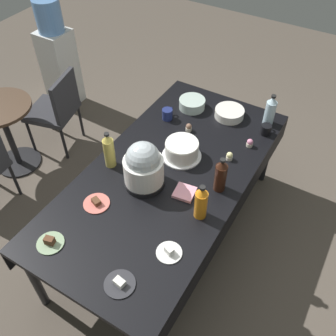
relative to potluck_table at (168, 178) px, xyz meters
The scene contains 23 objects.
ground 0.69m from the potluck_table, ahead, with size 9.00×9.00×0.00m, color brown.
potluck_table is the anchor object (origin of this frame).
frosted_layer_cake 0.24m from the potluck_table, ahead, with size 0.30×0.30×0.14m.
slow_cooker 0.30m from the potluck_table, 152.35° to the left, with size 0.29×0.29×0.36m.
glass_salad_bowl 0.83m from the potluck_table, 15.92° to the left, with size 0.23×0.23×0.09m, color #B2C6BC.
ceramic_snack_bowl 0.85m from the potluck_table, ahead, with size 0.25×0.25×0.07m, color silver.
dessert_plate_white 0.68m from the potluck_table, 148.67° to the right, with size 0.16×0.16×0.05m.
dessert_plate_coral 0.57m from the potluck_table, 151.71° to the left, with size 0.18×0.18×0.04m.
dessert_plate_charcoal 0.92m from the potluck_table, 166.61° to the right, with size 0.18×0.18×0.04m.
dessert_plate_sage 0.95m from the potluck_table, 160.48° to the left, with size 0.17×0.17×0.06m.
cupcake_vanilla 0.49m from the potluck_table, 42.23° to the right, with size 0.05×0.05×0.07m.
cupcake_cocoa 0.52m from the potluck_table, 11.32° to the left, with size 0.05×0.05×0.07m.
cupcake_lemon 0.71m from the potluck_table, 34.80° to the right, with size 0.05×0.05×0.07m.
soda_bottle_ginger_ale 0.48m from the potluck_table, 109.31° to the left, with size 0.08×0.08×0.30m.
soda_bottle_cola 0.43m from the potluck_table, 81.92° to the right, with size 0.09×0.09×0.29m.
soda_bottle_orange_juice 0.48m from the potluck_table, 120.51° to the right, with size 0.08×0.08×0.28m.
soda_bottle_water 1.03m from the potluck_table, 24.70° to the right, with size 0.09×0.09×0.28m.
coffee_mug_black 0.92m from the potluck_table, 29.94° to the right, with size 0.12×0.09×0.08m.
coffee_mug_navy 0.65m from the potluck_table, 31.15° to the left, with size 0.13×0.09×0.09m.
paper_napkin_stack 0.24m from the potluck_table, 119.32° to the right, with size 0.14×0.14×0.02m, color pink.
maroon_chair_right 1.60m from the potluck_table, 74.77° to the left, with size 0.53×0.53×0.85m.
round_cafe_table 1.77m from the potluck_table, 91.63° to the left, with size 0.60×0.60×0.72m.
water_cooler 2.31m from the potluck_table, 63.26° to the left, with size 0.32×0.32×1.24m.
Camera 1 is at (-1.63, -0.97, 2.75)m, focal length 40.21 mm.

